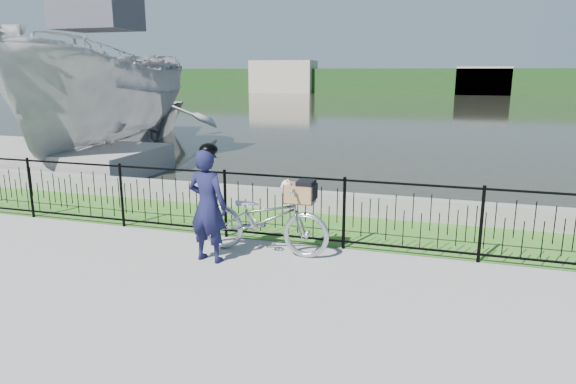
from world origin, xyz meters
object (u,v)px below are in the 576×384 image
(boat_far, at_px, (102,115))
(boat_near, at_px, (103,97))
(bicycle_rig, at_px, (264,218))
(cyclist, at_px, (208,204))

(boat_far, bearing_deg, boat_near, -52.21)
(bicycle_rig, distance_m, boat_near, 9.60)
(cyclist, height_order, boat_far, boat_far)
(boat_near, relative_size, boat_far, 0.88)
(boat_near, height_order, boat_far, boat_near)
(boat_near, bearing_deg, boat_far, 127.79)
(boat_far, bearing_deg, bicycle_rig, -44.18)
(bicycle_rig, relative_size, cyclist, 1.19)
(bicycle_rig, bearing_deg, cyclist, -140.31)
(bicycle_rig, distance_m, cyclist, 0.91)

